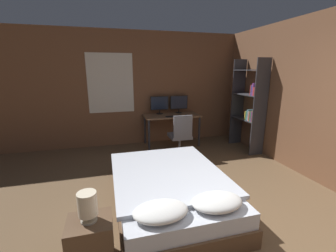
# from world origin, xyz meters

# --- Properties ---
(wall_back) EXTENTS (12.00, 0.08, 2.70)m
(wall_back) POSITION_xyz_m (-0.02, 4.20, 1.35)
(wall_back) COLOR brown
(wall_back) RESTS_ON ground_plane
(wall_side_right) EXTENTS (0.06, 12.00, 2.70)m
(wall_side_right) POSITION_xyz_m (1.97, 1.50, 1.35)
(wall_side_right) COLOR brown
(wall_side_right) RESTS_ON ground_plane
(bed) EXTENTS (1.45, 2.04, 0.54)m
(bed) POSITION_xyz_m (-0.58, 1.33, 0.23)
(bed) COLOR brown
(bed) RESTS_ON ground_plane
(nightstand) EXTENTS (0.40, 0.35, 0.49)m
(nightstand) POSITION_xyz_m (-1.55, 0.58, 0.25)
(nightstand) COLOR brown
(nightstand) RESTS_ON ground_plane
(bedside_lamp) EXTENTS (0.17, 0.17, 0.28)m
(bedside_lamp) POSITION_xyz_m (-1.55, 0.58, 0.66)
(bedside_lamp) COLOR gray
(bedside_lamp) RESTS_ON nightstand
(desk) EXTENTS (1.33, 0.63, 0.75)m
(desk) POSITION_xyz_m (0.18, 3.82, 0.65)
(desk) COLOR #846042
(desk) RESTS_ON ground_plane
(monitor_left) EXTENTS (0.45, 0.16, 0.44)m
(monitor_left) POSITION_xyz_m (-0.08, 4.03, 1.00)
(monitor_left) COLOR black
(monitor_left) RESTS_ON desk
(monitor_right) EXTENTS (0.45, 0.16, 0.44)m
(monitor_right) POSITION_xyz_m (0.43, 4.03, 1.00)
(monitor_right) COLOR black
(monitor_right) RESTS_ON desk
(keyboard) EXTENTS (0.40, 0.13, 0.02)m
(keyboard) POSITION_xyz_m (0.18, 3.60, 0.76)
(keyboard) COLOR black
(keyboard) RESTS_ON desk
(computer_mouse) EXTENTS (0.07, 0.05, 0.04)m
(computer_mouse) POSITION_xyz_m (0.46, 3.60, 0.77)
(computer_mouse) COLOR black
(computer_mouse) RESTS_ON desk
(office_chair) EXTENTS (0.52, 0.52, 0.90)m
(office_chair) POSITION_xyz_m (0.16, 3.10, 0.35)
(office_chair) COLOR black
(office_chair) RESTS_ON ground_plane
(bookshelf) EXTENTS (0.33, 0.87, 2.05)m
(bookshelf) POSITION_xyz_m (1.76, 3.00, 1.10)
(bookshelf) COLOR #333338
(bookshelf) RESTS_ON ground_plane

